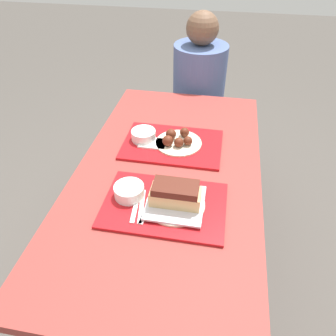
{
  "coord_description": "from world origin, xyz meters",
  "views": [
    {
      "loc": [
        0.19,
        -1.04,
        1.64
      ],
      "look_at": [
        0.01,
        -0.03,
        0.81
      ],
      "focal_mm": 35.0,
      "sensor_mm": 36.0,
      "label": 1
    }
  ],
  "objects_px": {
    "brisket_sandwich_plate": "(175,197)",
    "person_seated_across": "(199,82)",
    "tray_near": "(164,205)",
    "bowl_coleslaw_near": "(129,191)",
    "tray_far": "(172,145)",
    "wings_plate_far": "(177,140)",
    "bowl_coleslaw_far": "(143,135)"
  },
  "relations": [
    {
      "from": "person_seated_across",
      "to": "bowl_coleslaw_near",
      "type": "bearing_deg",
      "value": -97.35
    },
    {
      "from": "bowl_coleslaw_near",
      "to": "person_seated_across",
      "type": "height_order",
      "value": "person_seated_across"
    },
    {
      "from": "brisket_sandwich_plate",
      "to": "wings_plate_far",
      "type": "distance_m",
      "value": 0.4
    },
    {
      "from": "bowl_coleslaw_near",
      "to": "tray_near",
      "type": "bearing_deg",
      "value": -7.79
    },
    {
      "from": "bowl_coleslaw_near",
      "to": "bowl_coleslaw_far",
      "type": "height_order",
      "value": "same"
    },
    {
      "from": "brisket_sandwich_plate",
      "to": "wings_plate_far",
      "type": "bearing_deg",
      "value": 98.01
    },
    {
      "from": "bowl_coleslaw_near",
      "to": "tray_far",
      "type": "bearing_deg",
      "value": 74.85
    },
    {
      "from": "bowl_coleslaw_near",
      "to": "wings_plate_far",
      "type": "bearing_deg",
      "value": 71.87
    },
    {
      "from": "wings_plate_far",
      "to": "bowl_coleslaw_near",
      "type": "bearing_deg",
      "value": -108.13
    },
    {
      "from": "person_seated_across",
      "to": "tray_near",
      "type": "bearing_deg",
      "value": -90.39
    },
    {
      "from": "brisket_sandwich_plate",
      "to": "tray_near",
      "type": "bearing_deg",
      "value": -177.29
    },
    {
      "from": "tray_far",
      "to": "brisket_sandwich_plate",
      "type": "height_order",
      "value": "brisket_sandwich_plate"
    },
    {
      "from": "brisket_sandwich_plate",
      "to": "person_seated_across",
      "type": "height_order",
      "value": "person_seated_across"
    },
    {
      "from": "brisket_sandwich_plate",
      "to": "bowl_coleslaw_far",
      "type": "height_order",
      "value": "brisket_sandwich_plate"
    },
    {
      "from": "tray_near",
      "to": "tray_far",
      "type": "bearing_deg",
      "value": 95.42
    },
    {
      "from": "bowl_coleslaw_near",
      "to": "bowl_coleslaw_far",
      "type": "distance_m",
      "value": 0.38
    },
    {
      "from": "tray_near",
      "to": "bowl_coleslaw_near",
      "type": "distance_m",
      "value": 0.14
    },
    {
      "from": "brisket_sandwich_plate",
      "to": "person_seated_across",
      "type": "relative_size",
      "value": 0.29
    },
    {
      "from": "tray_far",
      "to": "wings_plate_far",
      "type": "height_order",
      "value": "wings_plate_far"
    },
    {
      "from": "tray_far",
      "to": "person_seated_across",
      "type": "height_order",
      "value": "person_seated_across"
    },
    {
      "from": "tray_far",
      "to": "bowl_coleslaw_far",
      "type": "relative_size",
      "value": 3.98
    },
    {
      "from": "tray_far",
      "to": "wings_plate_far",
      "type": "distance_m",
      "value": 0.03
    },
    {
      "from": "brisket_sandwich_plate",
      "to": "bowl_coleslaw_far",
      "type": "xyz_separation_m",
      "value": [
        -0.22,
        0.4,
        -0.01
      ]
    },
    {
      "from": "tray_far",
      "to": "person_seated_across",
      "type": "distance_m",
      "value": 0.76
    },
    {
      "from": "tray_far",
      "to": "wings_plate_far",
      "type": "xyz_separation_m",
      "value": [
        0.02,
        0.0,
        0.03
      ]
    },
    {
      "from": "brisket_sandwich_plate",
      "to": "tray_far",
      "type": "bearing_deg",
      "value": 101.26
    },
    {
      "from": "brisket_sandwich_plate",
      "to": "bowl_coleslaw_far",
      "type": "relative_size",
      "value": 1.92
    },
    {
      "from": "wings_plate_far",
      "to": "person_seated_across",
      "type": "xyz_separation_m",
      "value": [
        0.02,
        0.75,
        -0.05
      ]
    },
    {
      "from": "brisket_sandwich_plate",
      "to": "person_seated_across",
      "type": "xyz_separation_m",
      "value": [
        -0.03,
        1.15,
        -0.07
      ]
    },
    {
      "from": "tray_near",
      "to": "bowl_coleslaw_near",
      "type": "xyz_separation_m",
      "value": [
        -0.14,
        0.02,
        0.03
      ]
    },
    {
      "from": "bowl_coleslaw_far",
      "to": "brisket_sandwich_plate",
      "type": "bearing_deg",
      "value": -61.58
    },
    {
      "from": "bowl_coleslaw_near",
      "to": "brisket_sandwich_plate",
      "type": "distance_m",
      "value": 0.18
    }
  ]
}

